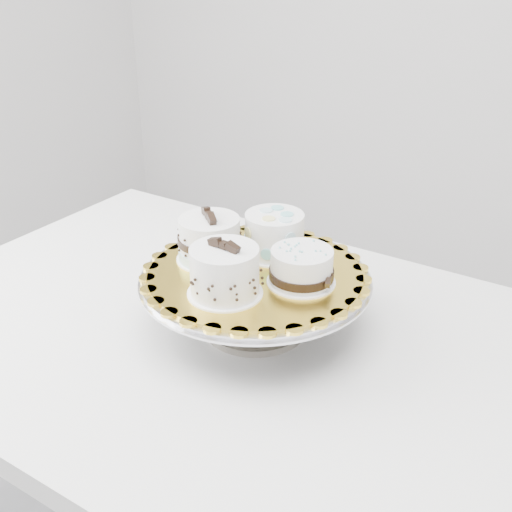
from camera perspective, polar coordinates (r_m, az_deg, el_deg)
The scene contains 7 objects.
table at distance 1.15m, azimuth -1.97°, elevation -9.74°, with size 1.23×0.82×0.75m.
cake_stand at distance 1.08m, azimuth -0.06°, elevation -3.19°, with size 0.39×0.39×0.10m.
cake_board at distance 1.06m, azimuth -0.06°, elevation -1.53°, with size 0.35×0.35×0.01m, color gold.
cake_swirl at distance 0.98m, azimuth -2.81°, elevation -1.49°, with size 0.12×0.12×0.09m.
cake_banded at distance 1.08m, azimuth -4.14°, elevation 1.35°, with size 0.15×0.15×0.09m.
cake_dots at distance 1.10m, azimuth 1.64°, elevation 1.98°, with size 0.12×0.12×0.08m.
cake_ribbon at distance 1.01m, azimuth 4.12°, elevation -1.06°, with size 0.12×0.12×0.06m.
Camera 1 is at (0.60, -0.74, 1.36)m, focal length 45.00 mm.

